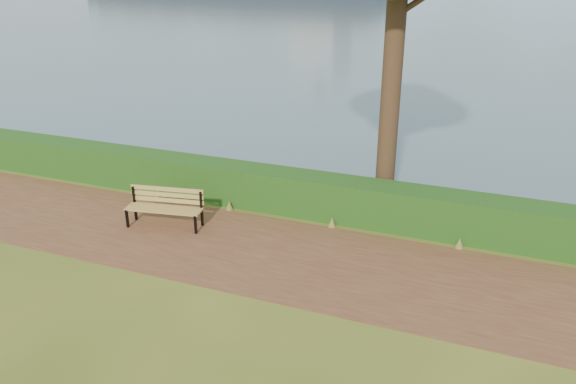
% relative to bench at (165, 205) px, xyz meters
% --- Properties ---
extents(ground, '(140.00, 140.00, 0.00)m').
position_rel_bench_xyz_m(ground, '(2.09, -0.73, -0.52)').
color(ground, '#485518').
rests_on(ground, ground).
extents(path, '(40.00, 3.40, 0.01)m').
position_rel_bench_xyz_m(path, '(2.09, -0.43, -0.52)').
color(path, brown).
rests_on(path, ground).
extents(hedge, '(32.00, 0.85, 1.00)m').
position_rel_bench_xyz_m(hedge, '(2.09, 1.87, -0.02)').
color(hedge, '#173E11').
rests_on(hedge, ground).
extents(bench, '(1.87, 0.83, 0.90)m').
position_rel_bench_xyz_m(bench, '(0.00, 0.00, 0.00)').
color(bench, black).
rests_on(bench, ground).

